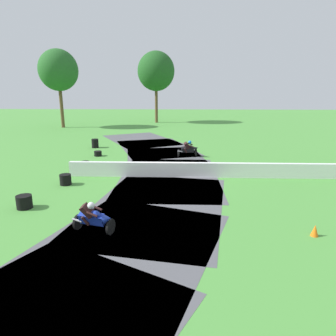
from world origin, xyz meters
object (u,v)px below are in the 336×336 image
Objects in this scene: motorcycle_chase_black at (189,149)px; tire_stack_extra_b at (95,143)px; tire_stack_extra_a at (98,154)px; motorcycle_lead_blue at (93,218)px; tire_stack_mid_a at (24,202)px; traffic_cone at (315,230)px; tire_stack_far at (85,166)px; tire_stack_mid_b at (65,180)px.

tire_stack_extra_b is at bearing 157.65° from motorcycle_chase_black.
tire_stack_extra_b is at bearing 108.32° from tire_stack_extra_a.
tire_stack_extra_a is (-3.27, 13.17, -0.43)m from motorcycle_lead_blue.
tire_stack_extra_a is at bearing 87.17° from tire_stack_mid_a.
tire_stack_mid_a is at bearing 169.22° from traffic_cone.
traffic_cone is at bearing -52.82° from tire_stack_extra_b.
tire_stack_far is 14.24m from traffic_cone.
motorcycle_chase_black reaches higher than tire_stack_mid_b.
motorcycle_chase_black reaches higher than tire_stack_extra_b.
motorcycle_chase_black is 2.84× the size of tire_stack_extra_a.
motorcycle_lead_blue reaches higher than traffic_cone.
tire_stack_far is 4.30m from tire_stack_extra_a.
motorcycle_chase_black is at bearing 107.73° from traffic_cone.
motorcycle_lead_blue is 2.45× the size of tire_stack_mid_a.
tire_stack_mid_a is 12.18m from traffic_cone.
motorcycle_lead_blue is at bearing -179.75° from traffic_cone.
motorcycle_lead_blue is 6.60m from tire_stack_mid_b.
tire_stack_mid_b is 3.12m from tire_stack_far.
tire_stack_mid_b is 1.43× the size of traffic_cone.
tire_stack_mid_a and tire_stack_mid_b have the same top height.
tire_stack_mid_b is 12.71m from traffic_cone.
motorcycle_lead_blue is at bearing -31.30° from tire_stack_mid_a.
motorcycle_chase_black is 7.25m from tire_stack_extra_a.
tire_stack_extra_a is (-0.26, 4.29, -0.10)m from tire_stack_far.
tire_stack_mid_a is 1.16× the size of tire_stack_extra_a.
motorcycle_chase_black is 2.10× the size of tire_stack_extra_b.
motorcycle_lead_blue is 9.38m from tire_stack_far.
tire_stack_mid_b reaches higher than tire_stack_extra_a.
traffic_cone is (8.16, 0.03, -0.41)m from motorcycle_lead_blue.
tire_stack_extra_b reaches higher than traffic_cone.
traffic_cone is at bearing 0.25° from motorcycle_lead_blue.
motorcycle_chase_black is at bearing -0.07° from tire_stack_extra_a.
motorcycle_lead_blue is at bearing -106.76° from motorcycle_chase_black.
tire_stack_far is at bearing -86.47° from tire_stack_extra_a.
motorcycle_chase_black is at bearing 73.24° from motorcycle_lead_blue.
traffic_cone is at bearing -48.97° from tire_stack_extra_a.
tire_stack_mid_a is at bearing -100.20° from tire_stack_mid_b.
tire_stack_far is at bearing -79.71° from tire_stack_extra_b.
tire_stack_far is at bearing 141.61° from traffic_cone.
tire_stack_extra_b reaches higher than tire_stack_mid_b.
tire_stack_extra_a is at bearing 179.93° from motorcycle_chase_black.
motorcycle_chase_black is 3.83× the size of traffic_cone.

